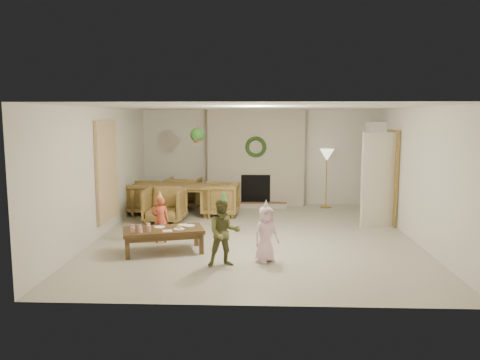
{
  "coord_description": "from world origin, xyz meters",
  "views": [
    {
      "loc": [
        0.08,
        -9.14,
        2.33
      ],
      "look_at": [
        -0.3,
        0.4,
        1.05
      ],
      "focal_mm": 35.66,
      "sensor_mm": 36.0,
      "label": 1
    }
  ],
  "objects_px": {
    "coffee_table_top": "(163,230)",
    "child_red": "(160,220)",
    "dining_chair_near": "(165,205)",
    "child_pink": "(266,234)",
    "dining_table": "(175,200)",
    "dining_chair_left": "(139,198)",
    "dining_chair_far": "(183,192)",
    "child_plaid": "(224,232)",
    "dining_chair_right": "(220,199)"
  },
  "relations": [
    {
      "from": "child_plaid",
      "to": "dining_chair_left",
      "type": "bearing_deg",
      "value": 107.89
    },
    {
      "from": "dining_chair_far",
      "to": "coffee_table_top",
      "type": "bearing_deg",
      "value": 98.57
    },
    {
      "from": "dining_chair_left",
      "to": "child_plaid",
      "type": "relative_size",
      "value": 0.8
    },
    {
      "from": "child_red",
      "to": "child_plaid",
      "type": "bearing_deg",
      "value": 115.72
    },
    {
      "from": "dining_table",
      "to": "child_pink",
      "type": "xyz_separation_m",
      "value": [
        2.12,
        -3.65,
        0.1
      ]
    },
    {
      "from": "dining_table",
      "to": "dining_chair_left",
      "type": "bearing_deg",
      "value": 180.0
    },
    {
      "from": "dining_chair_left",
      "to": "child_plaid",
      "type": "xyz_separation_m",
      "value": [
        2.34,
        -3.98,
        0.15
      ]
    },
    {
      "from": "dining_chair_far",
      "to": "child_pink",
      "type": "bearing_deg",
      "value": 118.79
    },
    {
      "from": "dining_table",
      "to": "dining_chair_left",
      "type": "height_order",
      "value": "dining_chair_left"
    },
    {
      "from": "dining_chair_near",
      "to": "child_pink",
      "type": "height_order",
      "value": "child_pink"
    },
    {
      "from": "child_plaid",
      "to": "dining_table",
      "type": "bearing_deg",
      "value": 97.93
    },
    {
      "from": "dining_chair_left",
      "to": "coffee_table_top",
      "type": "bearing_deg",
      "value": -154.79
    },
    {
      "from": "dining_chair_left",
      "to": "dining_chair_right",
      "type": "height_order",
      "value": "same"
    },
    {
      "from": "dining_chair_left",
      "to": "child_red",
      "type": "bearing_deg",
      "value": -153.7
    },
    {
      "from": "child_plaid",
      "to": "child_pink",
      "type": "distance_m",
      "value": 0.71
    },
    {
      "from": "dining_chair_near",
      "to": "child_red",
      "type": "relative_size",
      "value": 0.99
    },
    {
      "from": "dining_chair_left",
      "to": "dining_chair_right",
      "type": "xyz_separation_m",
      "value": [
        1.97,
        -0.15,
        0.0
      ]
    },
    {
      "from": "dining_chair_left",
      "to": "child_red",
      "type": "height_order",
      "value": "child_red"
    },
    {
      "from": "coffee_table_top",
      "to": "child_pink",
      "type": "xyz_separation_m",
      "value": [
        1.76,
        -0.45,
        0.07
      ]
    },
    {
      "from": "dining_chair_far",
      "to": "child_red",
      "type": "relative_size",
      "value": 0.99
    },
    {
      "from": "dining_chair_far",
      "to": "child_red",
      "type": "distance_m",
      "value": 3.45
    },
    {
      "from": "dining_chair_far",
      "to": "child_pink",
      "type": "distance_m",
      "value": 4.97
    },
    {
      "from": "dining_table",
      "to": "dining_chair_near",
      "type": "relative_size",
      "value": 2.34
    },
    {
      "from": "dining_chair_right",
      "to": "child_pink",
      "type": "xyz_separation_m",
      "value": [
        1.02,
        -3.57,
        0.06
      ]
    },
    {
      "from": "dining_chair_right",
      "to": "coffee_table_top",
      "type": "height_order",
      "value": "dining_chair_right"
    },
    {
      "from": "child_plaid",
      "to": "child_red",
      "type": "bearing_deg",
      "value": 121.11
    },
    {
      "from": "coffee_table_top",
      "to": "dining_chair_far",
      "type": "bearing_deg",
      "value": 77.59
    },
    {
      "from": "dining_table",
      "to": "dining_chair_left",
      "type": "relative_size",
      "value": 2.34
    },
    {
      "from": "dining_table",
      "to": "dining_chair_far",
      "type": "xyz_separation_m",
      "value": [
        0.07,
        0.88,
        0.04
      ]
    },
    {
      "from": "coffee_table_top",
      "to": "child_plaid",
      "type": "distance_m",
      "value": 1.32
    },
    {
      "from": "dining_chair_near",
      "to": "dining_chair_right",
      "type": "height_order",
      "value": "same"
    },
    {
      "from": "dining_chair_left",
      "to": "dining_chair_right",
      "type": "bearing_deg",
      "value": -90.0
    },
    {
      "from": "child_pink",
      "to": "dining_chair_left",
      "type": "bearing_deg",
      "value": 95.21
    },
    {
      "from": "coffee_table_top",
      "to": "child_pink",
      "type": "height_order",
      "value": "child_pink"
    },
    {
      "from": "dining_chair_left",
      "to": "dining_chair_far",
      "type": "bearing_deg",
      "value": -45.0
    },
    {
      "from": "dining_table",
      "to": "dining_chair_left",
      "type": "distance_m",
      "value": 0.88
    },
    {
      "from": "dining_chair_near",
      "to": "child_red",
      "type": "height_order",
      "value": "child_red"
    },
    {
      "from": "dining_chair_left",
      "to": "dining_chair_near",
      "type": "bearing_deg",
      "value": -135.0
    },
    {
      "from": "coffee_table_top",
      "to": "child_red",
      "type": "relative_size",
      "value": 1.56
    },
    {
      "from": "dining_chair_near",
      "to": "child_pink",
      "type": "distance_m",
      "value": 3.53
    },
    {
      "from": "dining_chair_right",
      "to": "child_plaid",
      "type": "height_order",
      "value": "child_plaid"
    },
    {
      "from": "dining_chair_left",
      "to": "child_plaid",
      "type": "distance_m",
      "value": 4.62
    },
    {
      "from": "dining_chair_right",
      "to": "coffee_table_top",
      "type": "xyz_separation_m",
      "value": [
        -0.73,
        -3.11,
        -0.0
      ]
    },
    {
      "from": "dining_table",
      "to": "dining_chair_left",
      "type": "xyz_separation_m",
      "value": [
        -0.88,
        0.07,
        0.04
      ]
    },
    {
      "from": "dining_chair_right",
      "to": "dining_chair_left",
      "type": "bearing_deg",
      "value": -90.0
    },
    {
      "from": "child_pink",
      "to": "child_red",
      "type": "bearing_deg",
      "value": 117.19
    },
    {
      "from": "dining_chair_near",
      "to": "child_plaid",
      "type": "bearing_deg",
      "value": -58.85
    },
    {
      "from": "dining_chair_near",
      "to": "dining_chair_left",
      "type": "height_order",
      "value": "same"
    },
    {
      "from": "dining_chair_far",
      "to": "child_red",
      "type": "xyz_separation_m",
      "value": [
        0.12,
        -3.45,
        0.04
      ]
    },
    {
      "from": "dining_chair_left",
      "to": "dining_chair_right",
      "type": "relative_size",
      "value": 1.0
    }
  ]
}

